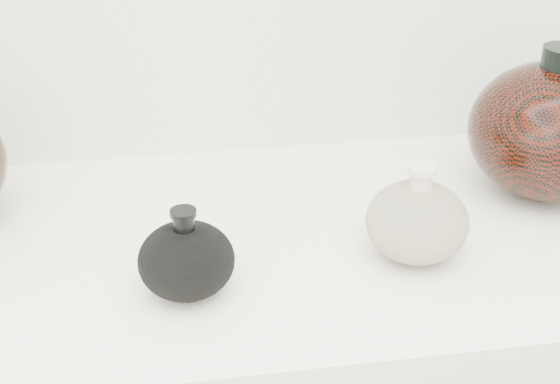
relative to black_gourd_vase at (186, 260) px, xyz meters
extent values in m
cube|color=silver|center=(0.13, 0.10, -0.06)|extent=(1.20, 0.50, 0.03)
ellipsoid|color=black|center=(0.00, 0.00, 0.00)|extent=(0.13, 0.13, 0.08)
cylinder|color=black|center=(0.00, 0.00, 0.05)|extent=(0.03, 0.03, 0.02)
cylinder|color=black|center=(0.00, 0.00, 0.06)|extent=(0.03, 0.03, 0.01)
ellipsoid|color=beige|center=(0.27, 0.03, 0.00)|extent=(0.14, 0.14, 0.09)
cylinder|color=beige|center=(0.27, 0.03, 0.06)|extent=(0.03, 0.03, 0.03)
cylinder|color=beige|center=(0.27, 0.03, 0.07)|extent=(0.04, 0.04, 0.01)
ellipsoid|color=black|center=(0.49, 0.16, 0.05)|extent=(0.24, 0.24, 0.18)
camera|label=1|loc=(-0.01, -0.71, 0.47)|focal=50.00mm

